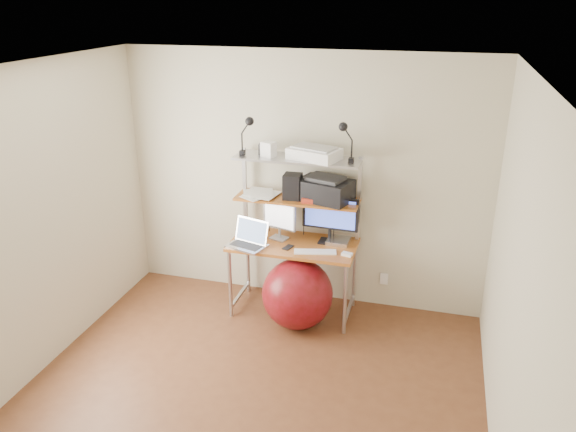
{
  "coord_description": "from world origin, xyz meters",
  "views": [
    {
      "loc": [
        1.25,
        -3.27,
        2.97
      ],
      "look_at": [
        0.03,
        1.15,
        1.13
      ],
      "focal_mm": 35.0,
      "sensor_mm": 36.0,
      "label": 1
    }
  ],
  "objects_px": {
    "laptop": "(249,240)",
    "exercise_ball": "(297,294)",
    "monitor_silver": "(279,218)",
    "monitor_black": "(330,216)",
    "printer": "(325,189)"
  },
  "relations": [
    {
      "from": "laptop",
      "to": "printer",
      "type": "bearing_deg",
      "value": 41.47
    },
    {
      "from": "laptop",
      "to": "exercise_ball",
      "type": "height_order",
      "value": "laptop"
    },
    {
      "from": "monitor_silver",
      "to": "printer",
      "type": "height_order",
      "value": "printer"
    },
    {
      "from": "monitor_black",
      "to": "exercise_ball",
      "type": "bearing_deg",
      "value": -118.33
    },
    {
      "from": "monitor_black",
      "to": "exercise_ball",
      "type": "distance_m",
      "value": 0.8
    },
    {
      "from": "monitor_silver",
      "to": "monitor_black",
      "type": "distance_m",
      "value": 0.49
    },
    {
      "from": "laptop",
      "to": "printer",
      "type": "xyz_separation_m",
      "value": [
        0.66,
        0.31,
        0.47
      ]
    },
    {
      "from": "monitor_silver",
      "to": "laptop",
      "type": "height_order",
      "value": "monitor_silver"
    },
    {
      "from": "monitor_silver",
      "to": "laptop",
      "type": "distance_m",
      "value": 0.36
    },
    {
      "from": "monitor_silver",
      "to": "monitor_black",
      "type": "relative_size",
      "value": 0.74
    },
    {
      "from": "monitor_silver",
      "to": "monitor_black",
      "type": "height_order",
      "value": "monitor_black"
    },
    {
      "from": "exercise_ball",
      "to": "monitor_black",
      "type": "bearing_deg",
      "value": 59.02
    },
    {
      "from": "exercise_ball",
      "to": "monitor_silver",
      "type": "bearing_deg",
      "value": 129.61
    },
    {
      "from": "laptop",
      "to": "exercise_ball",
      "type": "relative_size",
      "value": 0.63
    },
    {
      "from": "printer",
      "to": "monitor_black",
      "type": "bearing_deg",
      "value": -7.36
    }
  ]
}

